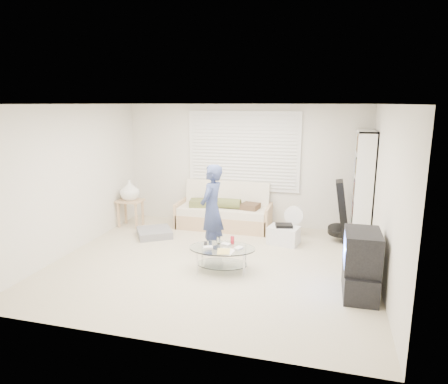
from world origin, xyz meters
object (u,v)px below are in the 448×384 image
(coffee_table, at_px, (222,252))
(futon_sofa, at_px, (224,213))
(bookshelf, at_px, (362,187))
(tv_unit, at_px, (361,264))

(coffee_table, bearing_deg, futon_sofa, 104.25)
(futon_sofa, height_order, coffee_table, futon_sofa)
(bookshelf, bearing_deg, futon_sofa, 177.15)
(futon_sofa, xyz_separation_m, bookshelf, (2.64, -0.13, 0.72))
(tv_unit, bearing_deg, bookshelf, 86.84)
(futon_sofa, height_order, tv_unit, futon_sofa)
(futon_sofa, distance_m, coffee_table, 2.19)
(bookshelf, relative_size, tv_unit, 2.32)
(coffee_table, bearing_deg, tv_unit, -7.80)
(tv_unit, bearing_deg, coffee_table, 172.20)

